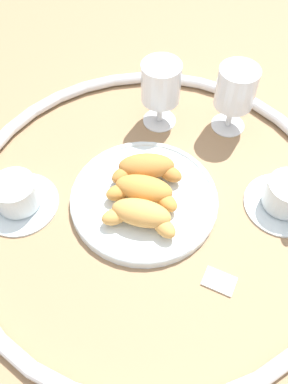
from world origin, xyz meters
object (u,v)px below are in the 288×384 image
at_px(juice_glass_left, 161,86).
at_px(juice_glass_right, 236,91).
at_px(sugar_packet, 219,281).
at_px(croissant_large, 147,168).
at_px(croissant_small, 144,191).
at_px(coffee_cup_far, 286,197).
at_px(croissant_extra, 141,215).
at_px(pastry_plate, 144,198).
at_px(coffee_cup_near, 17,196).

height_order(juice_glass_left, juice_glass_right, same).
bearing_deg(juice_glass_right, sugar_packet, 111.69).
relative_size(croissant_large, sugar_packet, 2.41).
height_order(croissant_small, juice_glass_right, juice_glass_right).
xyz_separation_m(coffee_cup_far, juice_glass_left, (0.29, -0.07, 0.07)).
height_order(coffee_cup_far, sugar_packet, coffee_cup_far).
distance_m(croissant_small, croissant_extra, 0.05).
height_order(croissant_extra, juice_glass_right, juice_glass_right).
bearing_deg(juice_glass_right, croissant_small, 78.74).
height_order(pastry_plate, croissant_small, croissant_small).
distance_m(croissant_large, juice_glass_right, 0.23).
height_order(croissant_extra, coffee_cup_near, same).
relative_size(croissant_extra, coffee_cup_far, 0.97).
distance_m(coffee_cup_near, juice_glass_right, 0.45).
distance_m(juice_glass_left, sugar_packet, 0.38).
bearing_deg(juice_glass_right, pastry_plate, 78.41).
bearing_deg(coffee_cup_near, croissant_small, -148.43).
bearing_deg(pastry_plate, croissant_large, -64.90).
xyz_separation_m(coffee_cup_near, coffee_cup_far, (-0.40, -0.24, 0.00)).
height_order(croissant_large, coffee_cup_near, same).
distance_m(coffee_cup_near, sugar_packet, 0.37).
bearing_deg(coffee_cup_far, pastry_plate, 28.67).
bearing_deg(croissant_large, juice_glass_right, -108.87).
distance_m(croissant_large, croissant_small, 0.05).
distance_m(croissant_large, croissant_extra, 0.10).
xyz_separation_m(pastry_plate, coffee_cup_near, (0.19, 0.12, 0.02)).
xyz_separation_m(croissant_extra, coffee_cup_far, (-0.19, -0.17, -0.01)).
height_order(croissant_large, croissant_extra, same).
xyz_separation_m(pastry_plate, coffee_cup_far, (-0.22, -0.12, 0.02)).
relative_size(juice_glass_left, juice_glass_right, 1.00).
bearing_deg(coffee_cup_near, juice_glass_left, -109.66).
relative_size(pastry_plate, croissant_small, 2.00).
height_order(croissant_small, sugar_packet, croissant_small).
relative_size(pastry_plate, croissant_extra, 1.99).
height_order(coffee_cup_far, juice_glass_left, juice_glass_left).
distance_m(croissant_extra, juice_glass_left, 0.26).
distance_m(pastry_plate, juice_glass_right, 0.27).
distance_m(coffee_cup_near, coffee_cup_far, 0.47).
bearing_deg(sugar_packet, juice_glass_left, -51.14).
relative_size(croissant_extra, juice_glass_right, 0.94).
bearing_deg(coffee_cup_near, juice_glass_right, -122.81).
distance_m(croissant_extra, coffee_cup_near, 0.22).
height_order(coffee_cup_near, juice_glass_left, juice_glass_left).
bearing_deg(pastry_plate, juice_glass_right, -101.59).
bearing_deg(croissant_extra, juice_glass_right, -95.55).
bearing_deg(juice_glass_right, croissant_extra, 84.45).
relative_size(croissant_large, juice_glass_left, 0.86).
xyz_separation_m(pastry_plate, juice_glass_right, (-0.05, -0.25, 0.08)).
bearing_deg(coffee_cup_far, sugar_packet, 79.18).
distance_m(croissant_small, sugar_packet, 0.19).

